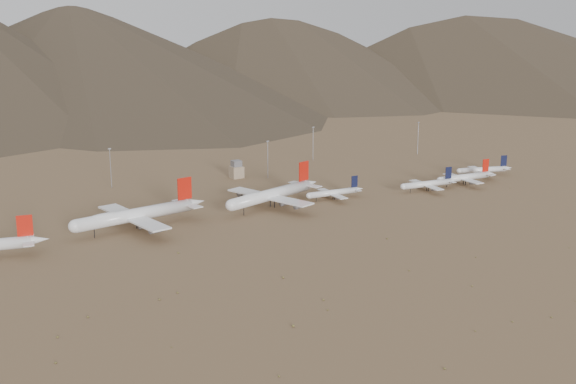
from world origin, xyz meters
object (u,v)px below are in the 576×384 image
control_tower (236,170)px  widebody_centre (136,215)px  widebody_east (271,194)px  narrowbody_a (334,192)px  narrowbody_b (428,184)px

control_tower → widebody_centre: bearing=-139.6°
widebody_centre → widebody_east: 81.50m
widebody_centre → widebody_east: widebody_centre is taller
widebody_east → narrowbody_a: widebody_east is taller
widebody_centre → narrowbody_b: widebody_centre is taller
narrowbody_a → narrowbody_b: (63.33, -11.45, 0.31)m
widebody_centre → narrowbody_a: widebody_centre is taller
widebody_east → narrowbody_a: bearing=-21.8°
narrowbody_b → widebody_centre: bearing=-177.8°
narrowbody_a → widebody_centre: bearing=-176.6°
widebody_centre → narrowbody_b: 187.00m
widebody_centre → widebody_east: size_ratio=1.06×
narrowbody_a → widebody_east: bearing=179.7°
widebody_east → control_tower: 82.20m
widebody_centre → narrowbody_a: bearing=-9.1°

